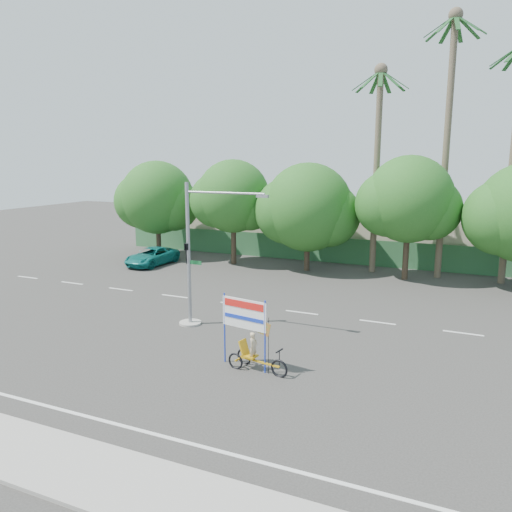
% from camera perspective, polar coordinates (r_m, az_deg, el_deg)
% --- Properties ---
extents(ground, '(120.00, 120.00, 0.00)m').
position_cam_1_polar(ground, '(20.86, -7.31, -11.82)').
color(ground, '#33302D').
rests_on(ground, ground).
extents(sidewalk_near, '(50.00, 2.40, 0.12)m').
position_cam_1_polar(sidewalk_near, '(15.64, -22.60, -20.70)').
color(sidewalk_near, gray).
rests_on(sidewalk_near, ground).
extents(fence, '(38.00, 0.08, 2.00)m').
position_cam_1_polar(fence, '(39.84, 8.76, 0.67)').
color(fence, '#336B3D').
rests_on(fence, ground).
extents(building_left, '(12.00, 8.00, 4.00)m').
position_cam_1_polar(building_left, '(47.30, -1.54, 3.65)').
color(building_left, beige).
rests_on(building_left, ground).
extents(building_right, '(14.00, 8.00, 3.60)m').
position_cam_1_polar(building_right, '(42.91, 20.77, 1.90)').
color(building_right, beige).
rests_on(building_right, ground).
extents(tree_far_left, '(7.14, 6.00, 7.96)m').
position_cam_1_polar(tree_far_left, '(42.14, -11.29, 6.31)').
color(tree_far_left, '#473828').
rests_on(tree_far_left, ground).
extents(tree_left, '(6.66, 5.60, 8.07)m').
position_cam_1_polar(tree_left, '(38.54, -2.68, 6.53)').
color(tree_left, '#473828').
rests_on(tree_left, ground).
extents(tree_center, '(7.62, 6.40, 7.85)m').
position_cam_1_polar(tree_center, '(36.33, 5.86, 5.27)').
color(tree_center, '#473828').
rests_on(tree_center, ground).
extents(tree_right, '(6.90, 5.80, 8.36)m').
position_cam_1_polar(tree_right, '(34.76, 17.00, 5.87)').
color(tree_right, '#473828').
rests_on(tree_right, ground).
extents(palm_tall, '(3.73, 3.79, 17.45)m').
position_cam_1_polar(palm_tall, '(36.04, 21.11, 14.12)').
color(palm_tall, '#70604C').
rests_on(palm_tall, ground).
extents(palm_short, '(3.73, 3.79, 14.45)m').
position_cam_1_polar(palm_short, '(36.50, 13.72, 11.96)').
color(palm_short, '#70604C').
rests_on(palm_short, ground).
extents(traffic_signal, '(4.72, 1.10, 7.00)m').
position_cam_1_polar(traffic_signal, '(24.34, -7.09, -1.28)').
color(traffic_signal, gray).
rests_on(traffic_signal, ground).
extents(trike_billboard, '(2.94, 0.95, 2.92)m').
position_cam_1_polar(trike_billboard, '(19.57, -0.66, -9.60)').
color(trike_billboard, black).
rests_on(trike_billboard, ground).
extents(pickup_truck, '(2.47, 4.93, 1.34)m').
position_cam_1_polar(pickup_truck, '(39.38, -11.80, -0.04)').
color(pickup_truck, '#10726C').
rests_on(pickup_truck, ground).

